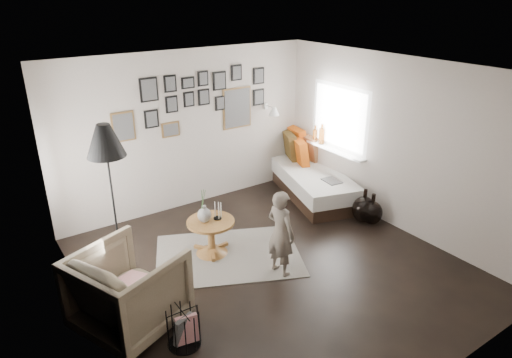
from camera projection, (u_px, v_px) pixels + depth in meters
ground at (274, 267)px, 6.11m from camera, size 4.80×4.80×0.00m
wall_back at (187, 131)px, 7.43m from camera, size 4.50×0.00×4.50m
wall_front at (449, 270)px, 3.78m from camera, size 4.50×0.00×4.50m
wall_left at (90, 229)px, 4.43m from camera, size 0.00×4.80×4.80m
wall_right at (397, 145)px, 6.78m from camera, size 0.00×4.80×4.80m
ceiling at (278, 71)px, 5.10m from camera, size 4.80×4.80×0.00m
door_left at (66, 206)px, 5.45m from camera, size 0.00×2.14×2.14m
window_right at (329, 145)px, 7.90m from camera, size 0.15×1.32×1.30m
gallery_wall at (202, 102)px, 7.39m from camera, size 2.74×0.03×1.08m
wall_sconce at (274, 111)px, 7.97m from camera, size 0.18×0.36×0.16m
rug at (228, 255)px, 6.38m from camera, size 2.38×2.09×0.01m
pedestal_table at (211, 238)px, 6.34m from camera, size 0.66×0.66×0.52m
vase at (204, 212)px, 6.15m from camera, size 0.19×0.19×0.47m
candles at (217, 211)px, 6.24m from camera, size 0.11×0.11×0.24m
daybed at (308, 177)px, 8.17m from camera, size 1.47×2.27×1.04m
magazine_on_daybed at (332, 181)px, 7.59m from camera, size 0.27×0.34×0.02m
armchair at (129, 290)px, 4.89m from camera, size 1.32×1.30×0.93m
armchair_cushion at (130, 286)px, 4.94m from camera, size 0.54×0.55×0.19m
floor_lamp at (106, 146)px, 5.41m from camera, size 0.47×0.47×2.00m
magazine_basket at (184, 328)px, 4.72m from camera, size 0.34×0.34×0.42m
demijohn_large at (364, 209)px, 7.22m from camera, size 0.37×0.37×0.56m
demijohn_small at (372, 213)px, 7.17m from camera, size 0.33×0.33×0.51m
child at (281, 233)px, 5.78m from camera, size 0.34×0.47×1.17m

